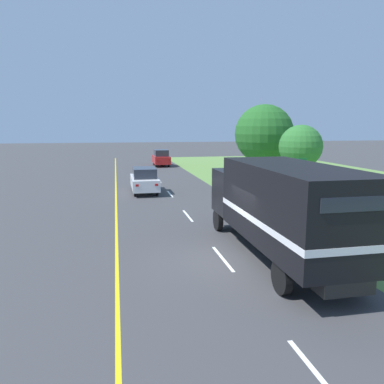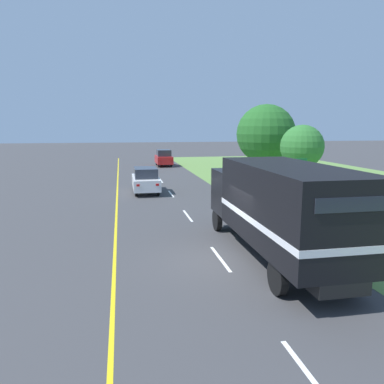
{
  "view_description": "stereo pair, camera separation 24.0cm",
  "coord_description": "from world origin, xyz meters",
  "px_view_note": "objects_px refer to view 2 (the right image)",
  "views": [
    {
      "loc": [
        -3.6,
        -12.09,
        4.64
      ],
      "look_at": [
        0.3,
        7.11,
        1.2
      ],
      "focal_mm": 35.0,
      "sensor_mm": 36.0,
      "label": 1
    },
    {
      "loc": [
        -3.37,
        -12.14,
        4.64
      ],
      "look_at": [
        0.3,
        7.11,
        1.2
      ],
      "focal_mm": 35.0,
      "sensor_mm": 36.0,
      "label": 2
    }
  ],
  "objects_px": {
    "lead_car_red_ahead": "(164,158)",
    "highway_sign": "(290,178)",
    "lead_car_white": "(146,180)",
    "roadside_tree_mid": "(266,134)",
    "roadside_tree_far": "(269,132)",
    "roadside_tree_near": "(302,147)",
    "horse_trailer_truck": "(278,206)"
  },
  "relations": [
    {
      "from": "lead_car_red_ahead",
      "to": "roadside_tree_far",
      "type": "relative_size",
      "value": 0.63
    },
    {
      "from": "roadside_tree_near",
      "to": "roadside_tree_mid",
      "type": "distance_m",
      "value": 5.31
    },
    {
      "from": "highway_sign",
      "to": "roadside_tree_far",
      "type": "bearing_deg",
      "value": 70.97
    },
    {
      "from": "lead_car_white",
      "to": "roadside_tree_mid",
      "type": "relative_size",
      "value": 0.66
    },
    {
      "from": "lead_car_white",
      "to": "roadside_tree_far",
      "type": "bearing_deg",
      "value": 39.8
    },
    {
      "from": "highway_sign",
      "to": "roadside_tree_mid",
      "type": "height_order",
      "value": "roadside_tree_mid"
    },
    {
      "from": "highway_sign",
      "to": "roadside_tree_near",
      "type": "relative_size",
      "value": 0.62
    },
    {
      "from": "horse_trailer_truck",
      "to": "lead_car_white",
      "type": "distance_m",
      "value": 14.93
    },
    {
      "from": "highway_sign",
      "to": "roadside_tree_mid",
      "type": "relative_size",
      "value": 0.46
    },
    {
      "from": "lead_car_white",
      "to": "highway_sign",
      "type": "relative_size",
      "value": 1.43
    },
    {
      "from": "horse_trailer_truck",
      "to": "roadside_tree_near",
      "type": "xyz_separation_m",
      "value": [
        6.56,
        11.28,
        1.36
      ]
    },
    {
      "from": "lead_car_red_ahead",
      "to": "roadside_tree_mid",
      "type": "relative_size",
      "value": 0.64
    },
    {
      "from": "lead_car_red_ahead",
      "to": "roadside_tree_near",
      "type": "xyz_separation_m",
      "value": [
        6.86,
        -21.02,
        2.33
      ]
    },
    {
      "from": "lead_car_red_ahead",
      "to": "highway_sign",
      "type": "bearing_deg",
      "value": -81.28
    },
    {
      "from": "horse_trailer_truck",
      "to": "roadside_tree_far",
      "type": "xyz_separation_m",
      "value": [
        10.28,
        26.02,
        2.13
      ]
    },
    {
      "from": "roadside_tree_mid",
      "to": "roadside_tree_far",
      "type": "relative_size",
      "value": 0.99
    },
    {
      "from": "horse_trailer_truck",
      "to": "roadside_tree_far",
      "type": "height_order",
      "value": "roadside_tree_far"
    },
    {
      "from": "lead_car_red_ahead",
      "to": "roadside_tree_far",
      "type": "height_order",
      "value": "roadside_tree_far"
    },
    {
      "from": "horse_trailer_truck",
      "to": "roadside_tree_near",
      "type": "height_order",
      "value": "roadside_tree_near"
    },
    {
      "from": "horse_trailer_truck",
      "to": "roadside_tree_near",
      "type": "bearing_deg",
      "value": 59.83
    },
    {
      "from": "lead_car_white",
      "to": "roadside_tree_mid",
      "type": "xyz_separation_m",
      "value": [
        9.72,
        2.08,
        3.13
      ]
    },
    {
      "from": "lead_car_red_ahead",
      "to": "roadside_tree_near",
      "type": "height_order",
      "value": "roadside_tree_near"
    },
    {
      "from": "highway_sign",
      "to": "roadside_tree_mid",
      "type": "xyz_separation_m",
      "value": [
        2.47,
        9.8,
        2.16
      ]
    },
    {
      "from": "roadside_tree_far",
      "to": "roadside_tree_near",
      "type": "bearing_deg",
      "value": -104.17
    },
    {
      "from": "lead_car_white",
      "to": "roadside_tree_mid",
      "type": "height_order",
      "value": "roadside_tree_mid"
    },
    {
      "from": "lead_car_red_ahead",
      "to": "roadside_tree_mid",
      "type": "xyz_separation_m",
      "value": [
        6.39,
        -15.78,
        3.07
      ]
    },
    {
      "from": "highway_sign",
      "to": "roadside_tree_far",
      "type": "xyz_separation_m",
      "value": [
        6.65,
        19.29,
        2.18
      ]
    },
    {
      "from": "lead_car_white",
      "to": "roadside_tree_near",
      "type": "relative_size",
      "value": 0.89
    },
    {
      "from": "lead_car_red_ahead",
      "to": "roadside_tree_far",
      "type": "xyz_separation_m",
      "value": [
        10.58,
        -6.28,
        3.09
      ]
    },
    {
      "from": "horse_trailer_truck",
      "to": "roadside_tree_far",
      "type": "relative_size",
      "value": 1.39
    },
    {
      "from": "lead_car_red_ahead",
      "to": "lead_car_white",
      "type": "bearing_deg",
      "value": -100.54
    },
    {
      "from": "lead_car_red_ahead",
      "to": "roadside_tree_mid",
      "type": "distance_m",
      "value": 17.3
    }
  ]
}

